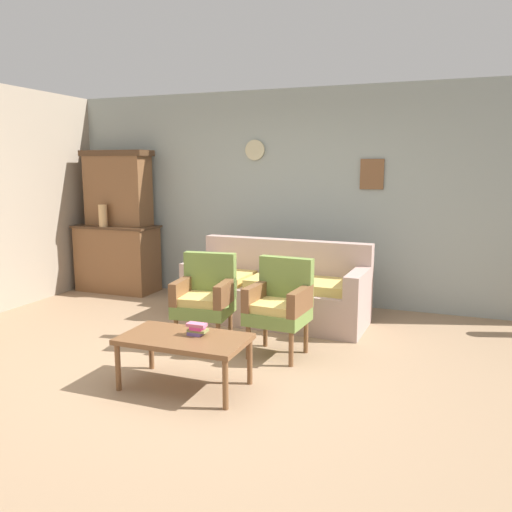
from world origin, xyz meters
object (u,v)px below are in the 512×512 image
at_px(armchair_row_middle, 205,296).
at_px(coffee_table, 184,342).
at_px(book_stack_on_table, 197,329).
at_px(vase_on_cabinet, 103,216).
at_px(floral_couch, 277,292).
at_px(armchair_near_cabinet, 280,302).
at_px(side_cabinet, 118,258).

relative_size(armchair_row_middle, coffee_table, 0.90).
bearing_deg(book_stack_on_table, vase_on_cabinet, 138.25).
distance_m(floral_couch, armchair_row_middle, 1.13).
xyz_separation_m(vase_on_cabinet, armchair_row_middle, (2.25, -1.44, -0.58)).
distance_m(coffee_table, book_stack_on_table, 0.14).
bearing_deg(armchair_row_middle, floral_couch, 69.44).
distance_m(armchair_near_cabinet, coffee_table, 1.09).
distance_m(side_cabinet, book_stack_on_table, 3.58).
distance_m(floral_couch, coffee_table, 2.01).
bearing_deg(coffee_table, armchair_near_cabinet, 64.15).
height_order(side_cabinet, coffee_table, side_cabinet).
relative_size(vase_on_cabinet, armchair_near_cabinet, 0.34).
xyz_separation_m(side_cabinet, vase_on_cabinet, (-0.08, -0.18, 0.61)).
relative_size(vase_on_cabinet, armchair_row_middle, 0.34).
bearing_deg(armchair_near_cabinet, book_stack_on_table, -113.35).
xyz_separation_m(side_cabinet, coffee_table, (2.46, -2.58, -0.09)).
bearing_deg(armchair_near_cabinet, coffee_table, -115.85).
distance_m(vase_on_cabinet, coffee_table, 3.57).
height_order(side_cabinet, armchair_near_cabinet, side_cabinet).
xyz_separation_m(side_cabinet, book_stack_on_table, (2.54, -2.52, 0.01)).
xyz_separation_m(side_cabinet, armchair_near_cabinet, (2.94, -1.61, 0.03)).
bearing_deg(book_stack_on_table, floral_couch, 89.33).
distance_m(floral_couch, armchair_near_cabinet, 1.11).
bearing_deg(side_cabinet, coffee_table, -46.36).
xyz_separation_m(vase_on_cabinet, coffee_table, (2.54, -2.40, -0.71)).
distance_m(side_cabinet, armchair_near_cabinet, 3.35).
bearing_deg(book_stack_on_table, armchair_near_cabinet, 66.65).
relative_size(armchair_near_cabinet, coffee_table, 0.90).
bearing_deg(armchair_row_middle, side_cabinet, 143.26).
relative_size(side_cabinet, armchair_near_cabinet, 1.28).
bearing_deg(side_cabinet, vase_on_cabinet, -112.90).
relative_size(vase_on_cabinet, book_stack_on_table, 1.93).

